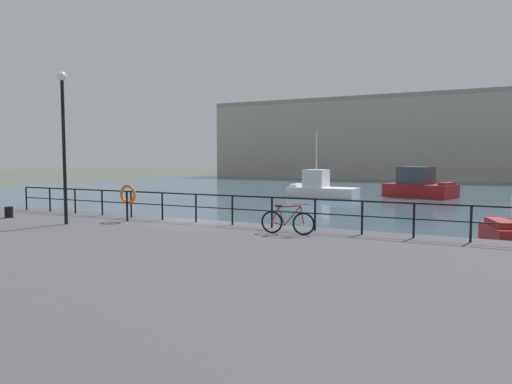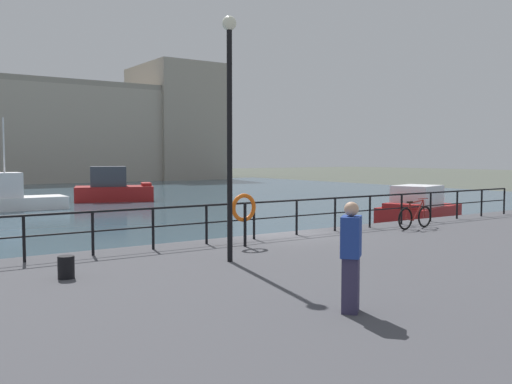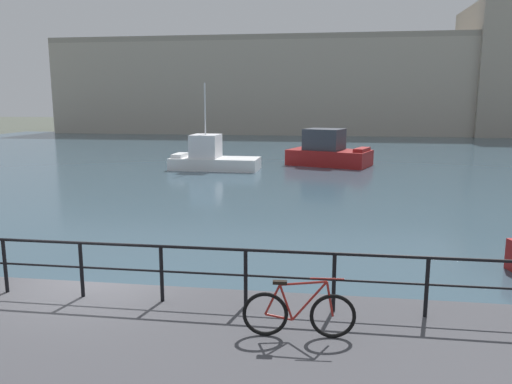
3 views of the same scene
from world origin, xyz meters
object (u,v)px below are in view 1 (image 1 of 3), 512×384
Objects in this scene: quay_lamp_post at (63,130)px; parked_bicycle at (287,222)px; moored_blue_motorboat at (419,186)px; moored_small_launch at (320,187)px; harbor_building at (455,137)px; life_ring_stand at (128,196)px; mooring_bollard at (9,212)px.

parked_bicycle is at bearing 10.38° from quay_lamp_post.
moored_small_launch is at bearing -136.71° from moored_blue_motorboat.
harbor_building is 36.61m from moored_blue_motorboat.
harbor_building is 48.04× the size of life_ring_stand.
harbor_building reaches higher than quay_lamp_post.
harbor_building is at bearing 79.08° from mooring_bollard.
quay_lamp_post is at bearing -173.77° from parked_bicycle.
life_ring_stand is (0.78, -25.37, 1.17)m from moored_small_launch.
parked_bicycle is 8.74m from quay_lamp_post.
moored_small_launch is 25.41m from life_ring_stand.
life_ring_stand is (-7.02, -28.78, 1.00)m from moored_blue_motorboat.
mooring_bollard is 0.31× the size of life_ring_stand.
parked_bicycle is at bearing -1.42° from life_ring_stand.
parked_bicycle reaches higher than mooring_bollard.
harbor_building is 67.26m from quay_lamp_post.
life_ring_stand is (-6.62, 0.16, 0.59)m from parked_bicycle.
moored_blue_motorboat is at bearing 74.44° from quay_lamp_post.
quay_lamp_post is (-0.67, -27.01, 3.61)m from moored_small_launch.
moored_blue_motorboat is 31.77m from quay_lamp_post.
moored_small_launch is 1.10× the size of quay_lamp_post.
moored_blue_motorboat is 1.06× the size of moored_small_launch.
harbor_building is 152.52× the size of mooring_bollard.
parked_bicycle is 1.27× the size of life_ring_stand.
moored_small_launch reaches higher than mooring_bollard.
quay_lamp_post reaches higher than moored_small_launch.
harbor_building reaches higher than mooring_bollard.
quay_lamp_post is (-8.07, -1.48, 3.02)m from parked_bicycle.
mooring_bollard is at bearing -165.06° from life_ring_stand.
moored_blue_motorboat is 14.42× the size of mooring_bollard.
life_ring_stand is at bearing 93.42° from moored_small_launch.
moored_blue_motorboat is 29.64m from life_ring_stand.
quay_lamp_post is at bearing -85.91° from moored_blue_motorboat.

